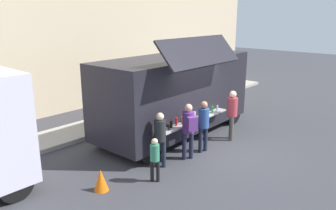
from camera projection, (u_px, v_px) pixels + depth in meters
The scene contains 10 objects.
ground_plane at pixel (222, 152), 10.46m from camera, with size 60.00×60.00×0.00m, color #38383D.
curb_strip at pixel (34, 145), 10.82m from camera, with size 28.00×1.60×0.15m, color #9E998E.
food_truck_main at pixel (175, 93), 11.64m from camera, with size 6.12×3.10×3.51m.
traffic_cone_orange at pixel (101, 180), 8.09m from camera, with size 0.36×0.36×0.55m, color orange.
trash_bin at pixel (186, 93), 15.93m from camera, with size 0.60×0.60×0.99m, color #2D603A.
customer_front_ordering at pixel (204, 122), 10.21m from camera, with size 0.34×0.33×1.63m.
customer_mid_with_backpack at pixel (189, 126), 9.64m from camera, with size 0.46×0.55×1.69m.
customer_rear_waiting at pixel (160, 135), 9.19m from camera, with size 0.32×0.32×1.59m.
customer_extra_browsing at pixel (232, 111), 11.21m from camera, with size 0.35×0.35×1.71m.
child_near_queue at pixel (155, 156), 8.42m from camera, with size 0.24×0.24×1.18m.
Camera 1 is at (-8.37, -5.18, 4.18)m, focal length 35.63 mm.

